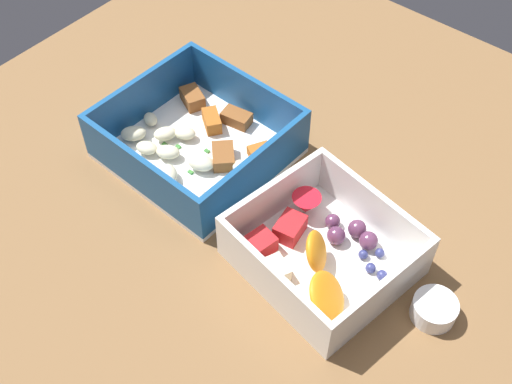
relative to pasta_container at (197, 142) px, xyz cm
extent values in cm
cube|color=brown|center=(10.30, -1.07, -2.89)|extent=(80.00, 80.00, 2.00)
cube|color=white|center=(0.08, 0.03, -1.59)|extent=(18.29, 17.23, 0.60)
cube|color=#19518C|center=(-8.54, 0.26, 1.50)|extent=(1.05, 16.77, 5.58)
cube|color=#19518C|center=(8.70, -0.20, 1.50)|extent=(1.05, 16.77, 5.58)
cube|color=#19518C|center=(0.29, 8.11, 1.50)|extent=(16.65, 1.05, 5.58)
cube|color=#19518C|center=(-0.14, -8.05, 1.50)|extent=(16.65, 1.05, 5.58)
ellipsoid|color=beige|center=(5.37, -5.34, -0.50)|extent=(2.72, 2.63, 1.12)
ellipsoid|color=beige|center=(2.26, -1.81, -0.25)|extent=(3.49, 2.95, 1.48)
ellipsoid|color=beige|center=(0.73, -5.27, -0.30)|extent=(3.40, 3.35, 1.41)
ellipsoid|color=beige|center=(-2.26, 0.42, -0.44)|extent=(2.95, 2.67, 1.22)
ellipsoid|color=beige|center=(-1.62, -2.88, -0.38)|extent=(3.15, 2.89, 1.29)
ellipsoid|color=beige|center=(-3.88, -1.13, -0.39)|extent=(2.89, 3.12, 1.28)
ellipsoid|color=beige|center=(-2.77, -6.15, -0.41)|extent=(2.90, 2.40, 1.25)
ellipsoid|color=beige|center=(-3.90, -3.88, -0.44)|extent=(2.90, 2.51, 1.22)
ellipsoid|color=beige|center=(6.43, 0.44, -0.28)|extent=(3.02, 2.23, 1.44)
ellipsoid|color=beige|center=(-6.54, -3.38, -0.30)|extent=(3.37, 3.41, 1.41)
ellipsoid|color=beige|center=(6.67, -2.31, -0.53)|extent=(2.40, 2.63, 1.08)
ellipsoid|color=beige|center=(-6.94, -0.39, -0.56)|extent=(2.51, 2.22, 1.04)
cube|color=#AD5B1E|center=(-1.31, 3.82, -0.46)|extent=(3.56, 3.21, 1.65)
cube|color=#AD5B1E|center=(5.76, 3.83, -0.74)|extent=(2.61, 2.93, 1.09)
cube|color=brown|center=(-5.66, 5.22, -0.46)|extent=(3.77, 3.23, 1.66)
cube|color=brown|center=(3.35, 0.57, -0.52)|extent=(4.06, 4.06, 1.54)
cube|color=brown|center=(0.46, 6.08, -0.57)|extent=(3.60, 2.54, 1.43)
cube|color=#387A33|center=(0.97, 0.48, -1.19)|extent=(0.60, 0.40, 0.20)
cube|color=#387A33|center=(-1.93, -1.07, -1.19)|extent=(0.60, 0.40, 0.20)
cube|color=#387A33|center=(5.70, -0.92, -1.19)|extent=(0.60, 0.40, 0.20)
cube|color=#387A33|center=(-3.31, -1.80, -1.19)|extent=(0.60, 0.40, 0.20)
cube|color=#387A33|center=(1.74, -2.96, -1.19)|extent=(0.60, 0.40, 0.20)
cube|color=white|center=(19.17, -2.85, -1.59)|extent=(17.19, 16.11, 0.60)
cube|color=white|center=(11.99, -1.68, 1.18)|extent=(2.84, 13.75, 4.94)
cube|color=white|center=(26.34, -4.03, 1.18)|extent=(2.84, 13.75, 4.94)
cube|color=white|center=(20.24, 3.68, 1.18)|extent=(13.86, 2.85, 4.94)
cube|color=white|center=(18.09, -9.39, 1.18)|extent=(13.86, 2.85, 4.94)
ellipsoid|color=orange|center=(22.60, -7.14, 0.97)|extent=(5.74, 5.95, 4.32)
ellipsoid|color=orange|center=(19.02, -3.87, 0.94)|extent=(4.47, 4.93, 4.25)
cube|color=red|center=(14.90, -2.50, -0.34)|extent=(2.88, 3.52, 1.89)
cube|color=#F4EACC|center=(16.85, -7.06, -0.52)|extent=(3.10, 2.77, 1.53)
cube|color=red|center=(13.83, -6.13, -0.34)|extent=(2.92, 3.55, 1.90)
sphere|color=#562D4C|center=(21.70, 1.17, -0.35)|extent=(1.87, 1.87, 1.87)
sphere|color=#562D4C|center=(20.05, 1.67, -0.36)|extent=(1.85, 1.85, 1.85)
sphere|color=#562D4C|center=(18.93, -0.33, -0.37)|extent=(1.84, 1.84, 1.84)
sphere|color=#562D4C|center=(17.60, 0.98, -0.52)|extent=(1.54, 1.54, 1.54)
cone|color=red|center=(14.47, 0.67, -0.09)|extent=(3.00, 3.00, 2.40)
sphere|color=navy|center=(23.21, 0.97, -0.82)|extent=(0.94, 0.94, 0.94)
sphere|color=navy|center=(23.49, -1.03, -0.78)|extent=(1.01, 1.01, 1.01)
sphere|color=navy|center=(24.78, -0.62, -0.77)|extent=(1.04, 1.04, 1.04)
sphere|color=navy|center=(22.08, -0.21, -0.82)|extent=(0.94, 0.94, 0.94)
cylinder|color=white|center=(30.33, -0.85, -0.86)|extent=(4.12, 4.12, 2.06)
camera|label=1|loc=(36.73, -33.89, 50.93)|focal=45.45mm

